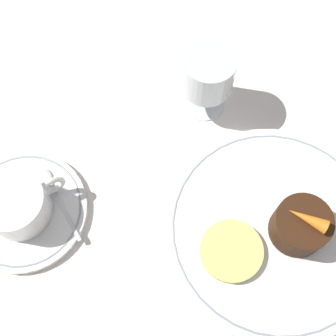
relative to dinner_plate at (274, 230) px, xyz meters
The scene contains 9 objects.
ground_plane 0.04m from the dinner_plate, 155.55° to the left, with size 3.00×3.00×0.00m, color white.
dinner_plate is the anchor object (origin of this frame).
saucer 0.32m from the dinner_plate, 145.62° to the left, with size 0.16×0.16×0.01m.
coffee_cup 0.32m from the dinner_plate, 146.00° to the left, with size 0.11×0.08×0.05m.
spoon 0.28m from the dinner_plate, 141.32° to the left, with size 0.02×0.11×0.00m.
wine_glass 0.21m from the dinner_plate, 84.26° to the left, with size 0.07×0.07×0.11m.
dessert_cake 0.04m from the dinner_plate, 35.97° to the right, with size 0.07×0.07×0.05m.
carrot_garnish 0.07m from the dinner_plate, 35.97° to the right, with size 0.04×0.05×0.02m.
pineapple_slice 0.06m from the dinner_plate, behind, with size 0.08×0.08×0.01m.
Camera 1 is at (-0.15, -0.08, 0.58)m, focal length 50.00 mm.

